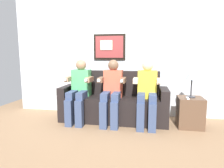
% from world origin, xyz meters
% --- Properties ---
extents(ground_plane, '(5.61, 5.61, 0.00)m').
position_xyz_m(ground_plane, '(0.00, 0.00, 0.00)').
color(ground_plane, '#8C6B4C').
extents(back_wall_assembly, '(4.31, 0.10, 2.60)m').
position_xyz_m(back_wall_assembly, '(-0.00, 0.76, 1.30)').
color(back_wall_assembly, silver).
rests_on(back_wall_assembly, ground_plane).
extents(couch, '(1.91, 0.58, 0.90)m').
position_xyz_m(couch, '(0.00, 0.33, 0.31)').
color(couch, black).
rests_on(couch, ground_plane).
extents(person_on_left, '(0.46, 0.56, 1.11)m').
position_xyz_m(person_on_left, '(-0.59, 0.16, 0.61)').
color(person_on_left, '#4CB266').
rests_on(person_on_left, ground_plane).
extents(person_in_middle, '(0.46, 0.56, 1.11)m').
position_xyz_m(person_in_middle, '(-0.00, 0.16, 0.61)').
color(person_in_middle, '#D8593F').
rests_on(person_in_middle, ground_plane).
extents(person_on_right, '(0.46, 0.56, 1.11)m').
position_xyz_m(person_on_right, '(0.59, 0.16, 0.61)').
color(person_on_right, yellow).
rests_on(person_on_right, ground_plane).
extents(side_table_right, '(0.40, 0.40, 0.50)m').
position_xyz_m(side_table_right, '(1.31, 0.22, 0.25)').
color(side_table_right, brown).
rests_on(side_table_right, ground_plane).
extents(table_lamp, '(0.22, 0.22, 0.46)m').
position_xyz_m(table_lamp, '(1.31, 0.24, 0.86)').
color(table_lamp, '#333338').
rests_on(table_lamp, side_table_right).
extents(spare_remote_on_table, '(0.04, 0.13, 0.02)m').
position_xyz_m(spare_remote_on_table, '(1.23, 0.11, 0.51)').
color(spare_remote_on_table, white).
rests_on(spare_remote_on_table, side_table_right).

